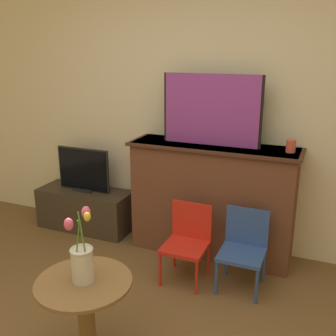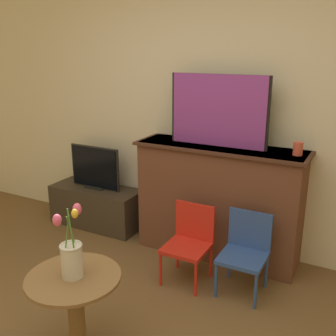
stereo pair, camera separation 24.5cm
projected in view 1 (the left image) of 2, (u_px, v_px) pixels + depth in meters
wall_back at (206, 103)px, 3.55m from camera, size 8.00×0.06×2.70m
fireplace_mantel at (212, 199)px, 3.54m from camera, size 1.49×0.44×1.02m
painting at (211, 110)px, 3.32m from camera, size 0.86×0.03×0.60m
mantel_candle at (291, 146)px, 3.14m from camera, size 0.08×0.08×0.10m
tv_stand at (86, 209)px, 4.12m from camera, size 0.98×0.39×0.42m
tv_monitor at (83, 170)px, 4.00m from camera, size 0.58×0.12×0.45m
chair_red at (188, 238)px, 3.18m from camera, size 0.34×0.34×0.62m
chair_blue at (244, 245)px, 3.07m from camera, size 0.34×0.34×0.62m
side_table at (86, 312)px, 2.26m from camera, size 0.55×0.55×0.58m
vase_tulips at (82, 258)px, 2.16m from camera, size 0.15×0.22×0.44m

